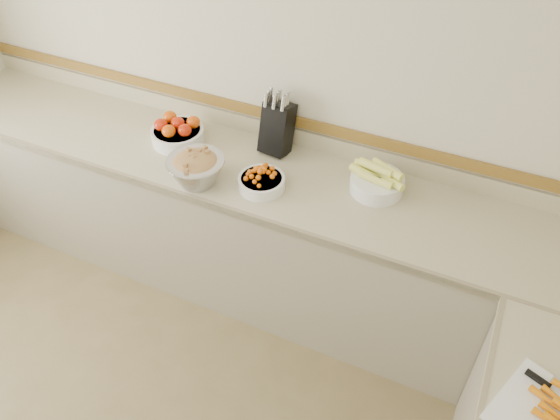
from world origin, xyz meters
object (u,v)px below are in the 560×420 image
at_px(knife_block, 277,127).
at_px(rhubarb_bowl, 196,168).
at_px(cherry_tomato_bowl, 261,181).
at_px(corn_bowl, 377,181).
at_px(tomato_bowl, 177,132).

bearing_deg(knife_block, rhubarb_bowl, -120.28).
bearing_deg(knife_block, cherry_tomato_bowl, -78.65).
bearing_deg(rhubarb_bowl, corn_bowl, 20.66).
height_order(tomato_bowl, corn_bowl, corn_bowl).
bearing_deg(corn_bowl, rhubarb_bowl, -159.34).
bearing_deg(cherry_tomato_bowl, rhubarb_bowl, -162.91).
bearing_deg(tomato_bowl, cherry_tomato_bowl, -15.68).
distance_m(cherry_tomato_bowl, rhubarb_bowl, 0.33).
distance_m(cherry_tomato_bowl, corn_bowl, 0.58).
bearing_deg(cherry_tomato_bowl, tomato_bowl, 164.32).
bearing_deg(tomato_bowl, corn_bowl, 2.71).
distance_m(knife_block, cherry_tomato_bowl, 0.35).
xyz_separation_m(cherry_tomato_bowl, corn_bowl, (0.53, 0.22, 0.02)).
xyz_separation_m(knife_block, rhubarb_bowl, (-0.25, -0.43, -0.06)).
distance_m(tomato_bowl, rhubarb_bowl, 0.39).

